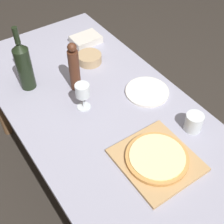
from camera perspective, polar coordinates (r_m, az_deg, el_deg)
The scene contains 11 objects.
ground_plane at distance 2.19m, azimuth -1.16°, elevation -13.31°, with size 12.00×12.00×0.00m, color #2D2823.
dining_table at distance 1.65m, azimuth -1.50°, elevation -1.56°, with size 0.86×1.79×0.75m.
cutting_board at distance 1.39m, azimuth 8.16°, elevation -8.70°, with size 0.32×0.34×0.02m.
pizza at distance 1.38m, azimuth 8.25°, elevation -8.21°, with size 0.28×0.28×0.02m.
wine_bottle at distance 1.69m, azimuth -15.84°, elevation 8.26°, with size 0.08×0.08×0.36m.
pepper_mill at distance 1.63m, azimuth -6.94°, elevation 8.04°, with size 0.06×0.06×0.28m.
wine_glass at distance 1.53m, azimuth -5.42°, elevation 3.72°, with size 0.07×0.07×0.15m.
small_bowl at distance 1.87m, azimuth -4.14°, elevation 9.76°, with size 0.14×0.14×0.05m.
drinking_tumbler at distance 1.52m, azimuth 14.72°, elevation -1.82°, with size 0.09×0.09×0.09m.
dinner_plate at distance 1.68m, azimuth 6.43°, elevation 3.71°, with size 0.23×0.23×0.01m.
food_container at distance 2.05m, azimuth -4.80°, elevation 13.08°, with size 0.18×0.13×0.04m.
Camera 1 is at (-0.59, -0.94, 1.89)m, focal length 50.00 mm.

